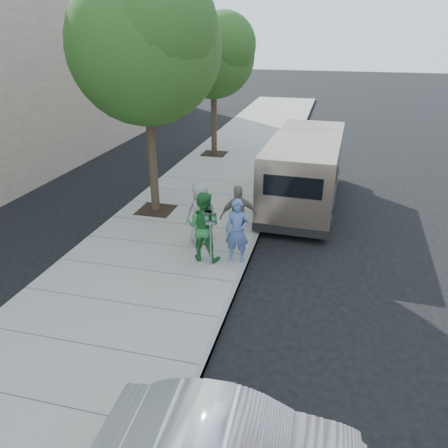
{
  "coord_description": "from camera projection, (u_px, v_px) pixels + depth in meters",
  "views": [
    {
      "loc": [
        3.41,
        -10.55,
        5.91
      ],
      "look_at": [
        0.79,
        -0.21,
        1.1
      ],
      "focal_mm": 35.0,
      "sensor_mm": 36.0,
      "label": 1
    }
  ],
  "objects": [
    {
      "name": "tree_far",
      "position": [
        214.0,
        52.0,
        19.85
      ],
      "size": [
        3.92,
        3.8,
        6.49
      ],
      "color": "black",
      "rests_on": "sidewalk"
    },
    {
      "name": "person_officer",
      "position": [
        237.0,
        231.0,
        11.47
      ],
      "size": [
        0.65,
        0.44,
        1.75
      ],
      "primitive_type": "imported",
      "rotation": [
        0.0,
        0.0,
        0.04
      ],
      "color": "#4F6AA9",
      "rests_on": "sidewalk"
    },
    {
      "name": "curb_face",
      "position": [
        248.0,
        257.0,
        12.17
      ],
      "size": [
        0.12,
        60.0,
        0.16
      ],
      "primitive_type": "cube",
      "color": "gray",
      "rests_on": "ground"
    },
    {
      "name": "van",
      "position": [
        305.0,
        170.0,
        15.4
      ],
      "size": [
        2.5,
        6.83,
        2.5
      ],
      "rotation": [
        0.0,
        0.0,
        -0.04
      ],
      "color": "tan",
      "rests_on": "ground"
    },
    {
      "name": "ground",
      "position": [
        199.0,
        253.0,
        12.52
      ],
      "size": [
        120.0,
        120.0,
        0.0
      ],
      "primitive_type": "plane",
      "color": "black",
      "rests_on": "ground"
    },
    {
      "name": "person_striped_polo",
      "position": [
        238.0,
        216.0,
        12.34
      ],
      "size": [
        1.14,
        0.85,
        1.8
      ],
      "primitive_type": "imported",
      "rotation": [
        0.0,
        0.0,
        3.58
      ],
      "color": "gray",
      "rests_on": "sidewalk"
    },
    {
      "name": "sidewalk",
      "position": [
        166.0,
        247.0,
        12.71
      ],
      "size": [
        5.0,
        60.0,
        0.15
      ],
      "primitive_type": "cube",
      "color": "gray",
      "rests_on": "ground"
    },
    {
      "name": "tree_near",
      "position": [
        146.0,
        41.0,
        12.86
      ],
      "size": [
        4.62,
        4.6,
        7.53
      ],
      "color": "black",
      "rests_on": "sidewalk"
    },
    {
      "name": "person_green_shirt",
      "position": [
        203.0,
        226.0,
        11.55
      ],
      "size": [
        0.98,
        0.79,
        1.91
      ],
      "primitive_type": "imported",
      "rotation": [
        0.0,
        0.0,
        3.07
      ],
      "color": "#277936",
      "rests_on": "sidewalk"
    },
    {
      "name": "parking_meter",
      "position": [
        211.0,
        228.0,
        11.18
      ],
      "size": [
        0.32,
        0.16,
        1.48
      ],
      "rotation": [
        0.0,
        0.0,
        0.18
      ],
      "color": "gray",
      "rests_on": "sidewalk"
    },
    {
      "name": "person_gray_shirt",
      "position": [
        201.0,
        213.0,
        12.47
      ],
      "size": [
        1.08,
        0.99,
        1.85
      ],
      "primitive_type": "imported",
      "rotation": [
        0.0,
        0.0,
        3.73
      ],
      "color": "gray",
      "rests_on": "sidewalk"
    }
  ]
}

